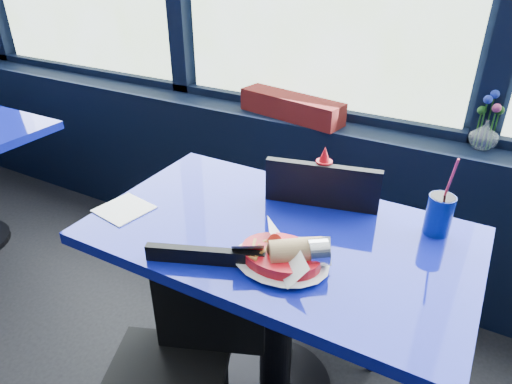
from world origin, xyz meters
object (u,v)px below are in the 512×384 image
(chair_near_front, at_px, (183,352))
(food_basket, at_px, (283,255))
(planter_box, at_px, (291,107))
(soda_cup, at_px, (439,214))
(near_table, at_px, (278,275))
(flower_vase, at_px, (485,131))
(chair_near_back, at_px, (333,244))
(ketchup_bottle, at_px, (323,178))

(chair_near_front, height_order, food_basket, food_basket)
(chair_near_front, distance_m, planter_box, 1.26)
(soda_cup, bearing_deg, planter_box, 142.52)
(chair_near_front, xyz_separation_m, soda_cup, (0.58, 0.57, 0.36))
(planter_box, relative_size, soda_cup, 1.95)
(soda_cup, bearing_deg, food_basket, -132.51)
(planter_box, bearing_deg, near_table, -55.99)
(flower_vase, height_order, food_basket, flower_vase)
(chair_near_back, height_order, food_basket, chair_near_back)
(near_table, xyz_separation_m, planter_box, (-0.36, 0.84, 0.29))
(chair_near_front, relative_size, soda_cup, 2.93)
(flower_vase, bearing_deg, planter_box, -176.80)
(chair_near_back, bearing_deg, ketchup_bottle, 57.89)
(near_table, xyz_separation_m, ketchup_bottle, (0.05, 0.23, 0.28))
(near_table, xyz_separation_m, chair_near_back, (0.08, 0.32, -0.05))
(planter_box, relative_size, ketchup_bottle, 2.51)
(near_table, xyz_separation_m, flower_vase, (0.49, 0.89, 0.31))
(ketchup_bottle, bearing_deg, food_basket, -84.47)
(near_table, relative_size, ketchup_bottle, 5.67)
(ketchup_bottle, relative_size, soda_cup, 0.78)
(planter_box, bearing_deg, chair_near_front, -69.10)
(food_basket, xyz_separation_m, ketchup_bottle, (-0.04, 0.38, 0.06))
(soda_cup, bearing_deg, ketchup_bottle, -179.98)
(chair_near_back, relative_size, flower_vase, 3.76)
(planter_box, xyz_separation_m, soda_cup, (0.79, -0.61, -0.04))
(ketchup_bottle, distance_m, soda_cup, 0.39)
(near_table, height_order, chair_near_front, chair_near_front)
(chair_near_back, distance_m, soda_cup, 0.47)
(near_table, bearing_deg, food_basket, -60.22)
(flower_vase, bearing_deg, food_basket, -111.40)
(chair_near_back, distance_m, planter_box, 0.75)
(near_table, distance_m, chair_near_front, 0.39)
(flower_vase, relative_size, soda_cup, 0.88)
(planter_box, distance_m, soda_cup, 1.00)
(flower_vase, xyz_separation_m, soda_cup, (-0.06, -0.65, -0.06))
(chair_near_back, height_order, soda_cup, soda_cup)
(chair_near_front, bearing_deg, planter_box, 77.89)
(near_table, xyz_separation_m, chair_near_front, (-0.15, -0.34, -0.11))
(chair_near_back, relative_size, planter_box, 1.70)
(planter_box, distance_m, food_basket, 1.08)
(chair_near_front, bearing_deg, soda_cup, 22.46)
(chair_near_front, distance_m, flower_vase, 1.45)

